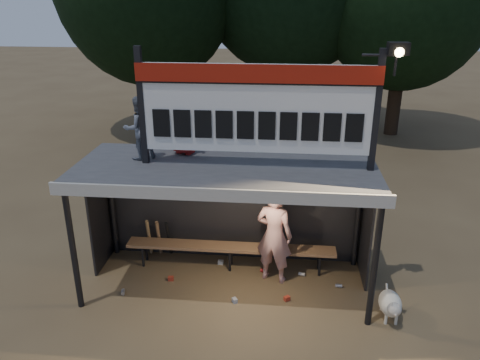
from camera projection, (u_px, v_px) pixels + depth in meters
ground at (227, 283)px, 8.60m from camera, size 80.00×80.00×0.00m
player at (274, 235)px, 8.41m from camera, size 0.77×0.62×1.84m
child_a at (139, 128)px, 7.85m from camera, size 0.66×0.64×1.08m
child_b at (183, 124)px, 8.12m from camera, size 0.61×0.51×1.07m
dugout_shelter at (228, 186)px, 8.15m from camera, size 5.10×2.08×2.32m
scoreboard_assembly at (260, 106)px, 7.32m from camera, size 4.10×0.27×1.99m
bench at (230, 248)px, 8.95m from camera, size 4.00×0.35×0.48m
dog at (391, 304)px, 7.57m from camera, size 0.36×0.81×0.49m
bats at (159, 238)px, 9.34m from camera, size 0.48×0.32×0.84m
litter at (242, 282)px, 8.57m from camera, size 3.94×1.30×0.08m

